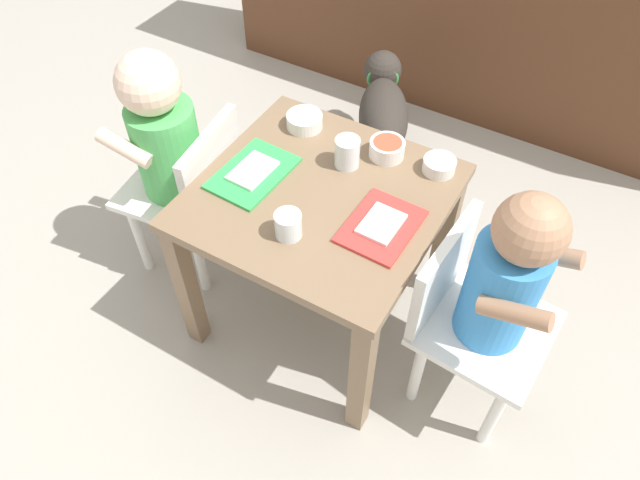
# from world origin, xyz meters

# --- Properties ---
(ground_plane) EXTENTS (7.00, 7.00, 0.00)m
(ground_plane) POSITION_xyz_m (0.00, 0.00, 0.00)
(ground_plane) COLOR #9E998E
(dining_table) EXTENTS (0.56, 0.55, 0.47)m
(dining_table) POSITION_xyz_m (0.00, 0.00, 0.39)
(dining_table) COLOR #7A6047
(dining_table) RESTS_ON ground
(seated_child_left) EXTENTS (0.31, 0.31, 0.70)m
(seated_child_left) POSITION_xyz_m (-0.44, -0.01, 0.44)
(seated_child_left) COLOR white
(seated_child_left) RESTS_ON ground
(seated_child_right) EXTENTS (0.30, 0.30, 0.70)m
(seated_child_right) POSITION_xyz_m (0.44, -0.02, 0.44)
(seated_child_right) COLOR white
(seated_child_right) RESTS_ON ground
(dog) EXTENTS (0.32, 0.45, 0.33)m
(dog) POSITION_xyz_m (-0.15, 0.67, 0.22)
(dog) COLOR #332D28
(dog) RESTS_ON ground
(food_tray_left) EXTENTS (0.15, 0.22, 0.02)m
(food_tray_left) POSITION_xyz_m (-0.17, -0.03, 0.48)
(food_tray_left) COLOR green
(food_tray_left) RESTS_ON dining_table
(food_tray_right) EXTENTS (0.15, 0.19, 0.02)m
(food_tray_right) POSITION_xyz_m (0.17, -0.03, 0.48)
(food_tray_right) COLOR red
(food_tray_right) RESTS_ON dining_table
(water_cup_left) EXTENTS (0.06, 0.06, 0.07)m
(water_cup_left) POSITION_xyz_m (0.01, 0.12, 0.51)
(water_cup_left) COLOR white
(water_cup_left) RESTS_ON dining_table
(water_cup_right) EXTENTS (0.06, 0.06, 0.06)m
(water_cup_right) POSITION_xyz_m (0.01, -0.14, 0.50)
(water_cup_right) COLOR white
(water_cup_right) RESTS_ON dining_table
(cereal_bowl_left_side) EXTENTS (0.09, 0.09, 0.04)m
(cereal_bowl_left_side) POSITION_xyz_m (-0.16, 0.19, 0.49)
(cereal_bowl_left_side) COLOR white
(cereal_bowl_left_side) RESTS_ON dining_table
(cereal_bowl_right_side) EXTENTS (0.08, 0.08, 0.03)m
(cereal_bowl_right_side) POSITION_xyz_m (0.21, 0.21, 0.49)
(cereal_bowl_right_side) COLOR white
(cereal_bowl_right_side) RESTS_ON dining_table
(veggie_bowl_near) EXTENTS (0.09, 0.09, 0.04)m
(veggie_bowl_near) POSITION_xyz_m (0.07, 0.19, 0.50)
(veggie_bowl_near) COLOR white
(veggie_bowl_near) RESTS_ON dining_table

